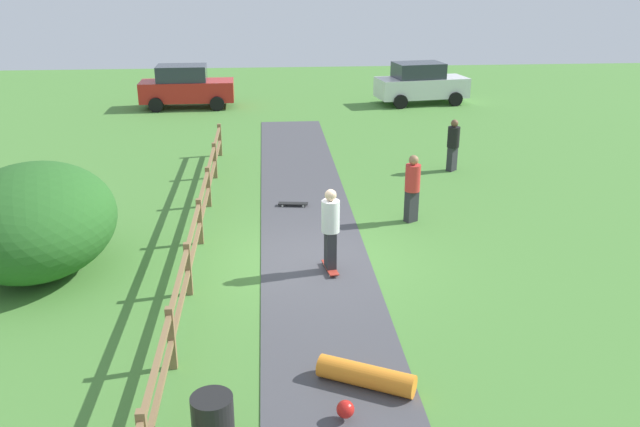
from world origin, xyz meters
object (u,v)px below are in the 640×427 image
at_px(skater_riding, 330,226).
at_px(bystander_black, 453,143).
at_px(skater_fallen, 364,378).
at_px(bystander_red, 412,185).
at_px(parked_car_red, 186,87).
at_px(trash_bin, 213,426).
at_px(skateboard_loose, 293,204).
at_px(bush_large, 35,220).
at_px(parked_car_white, 421,83).

height_order(skater_riding, bystander_black, skater_riding).
height_order(skater_fallen, bystander_red, bystander_red).
relative_size(skater_fallen, parked_car_red, 0.36).
bearing_deg(bystander_black, skater_riding, -122.86).
xyz_separation_m(skater_fallen, bystander_red, (2.22, 6.99, 0.76)).
xyz_separation_m(skater_riding, parked_car_red, (-4.88, 17.89, -0.08)).
height_order(trash_bin, skater_fallen, trash_bin).
distance_m(bystander_black, parked_car_red, 14.37).
height_order(skateboard_loose, bystander_red, bystander_red).
distance_m(bush_large, parked_car_white, 21.18).
height_order(skater_fallen, bystander_black, bystander_black).
height_order(bystander_black, parked_car_red, parked_car_red).
distance_m(bystander_black, parked_car_white, 10.92).
relative_size(bush_large, skateboard_loose, 4.79).
relative_size(bush_large, skater_fallen, 2.58).
distance_m(skater_riding, bystander_black, 8.41).
height_order(skater_riding, skateboard_loose, skater_riding).
xyz_separation_m(parked_car_white, parked_car_red, (-10.88, 0.01, 0.00)).
relative_size(skateboard_loose, parked_car_red, 0.19).
xyz_separation_m(bush_large, bystander_red, (8.45, 2.26, -0.20)).
relative_size(bush_large, parked_car_white, 0.89).
height_order(bush_large, bystander_red, bush_large).
distance_m(bush_large, bystander_black, 12.53).
xyz_separation_m(trash_bin, parked_car_red, (-2.81, 23.37, 0.51)).
bearing_deg(parked_car_red, skater_riding, -74.74).
bearing_deg(parked_car_white, skateboard_loose, -115.60).
distance_m(bush_large, skateboard_loose, 6.66).
distance_m(skater_riding, parked_car_white, 18.87).
xyz_separation_m(bush_large, bystander_black, (10.68, 6.55, -0.26)).
xyz_separation_m(trash_bin, bystander_black, (6.64, 12.54, 0.45)).
distance_m(trash_bin, skater_fallen, 2.54).
bearing_deg(skateboard_loose, bystander_black, 29.77).
bearing_deg(bystander_black, bystander_red, -117.47).
bearing_deg(skater_riding, parked_car_white, 71.47).
xyz_separation_m(skater_fallen, bystander_black, (4.45, 11.28, 0.70)).
xyz_separation_m(trash_bin, skater_fallen, (2.19, 1.26, -0.25)).
xyz_separation_m(bush_large, parked_car_white, (12.11, 17.37, -0.20)).
xyz_separation_m(skater_fallen, skateboard_loose, (-0.73, 8.32, -0.11)).
bearing_deg(parked_car_white, parked_car_red, 179.97).
distance_m(skater_fallen, skateboard_loose, 8.35).
bearing_deg(parked_car_white, bystander_black, -97.54).
relative_size(bystander_red, parked_car_white, 0.39).
distance_m(skateboard_loose, bystander_red, 3.34).
bearing_deg(bystander_black, skater_fallen, -111.52).
bearing_deg(bush_large, parked_car_red, 85.95).
bearing_deg(parked_car_red, bystander_black, -48.91).
relative_size(skateboard_loose, parked_car_white, 0.19).
bearing_deg(parked_car_red, skateboard_loose, -72.79).
distance_m(parked_car_white, parked_car_red, 10.88).
distance_m(skater_riding, bystander_red, 3.63).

